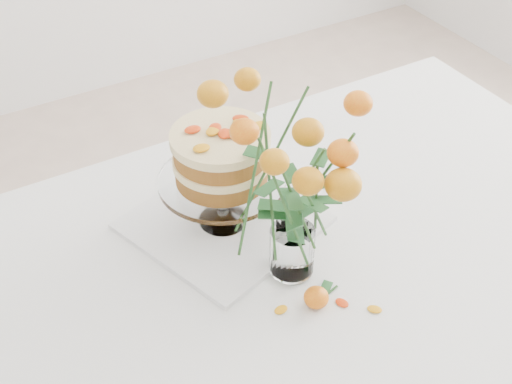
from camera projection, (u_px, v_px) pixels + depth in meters
table at (305, 281)px, 1.39m from camera, size 1.43×0.93×0.76m
napkin at (223, 222)px, 1.39m from camera, size 0.40×0.40×0.01m
cake_stand at (221, 162)px, 1.30m from camera, size 0.24×0.24×0.21m
rose_vase at (296, 169)px, 1.15m from camera, size 0.31×0.31×0.40m
loose_rose_far at (316, 297)px, 1.23m from camera, size 0.08×0.04×0.04m
stray_petal_a at (281, 310)px, 1.22m from camera, size 0.03×0.02×0.00m
stray_petal_b at (342, 303)px, 1.24m from camera, size 0.03×0.02×0.00m
stray_petal_c at (375, 309)px, 1.23m from camera, size 0.03×0.02×0.00m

